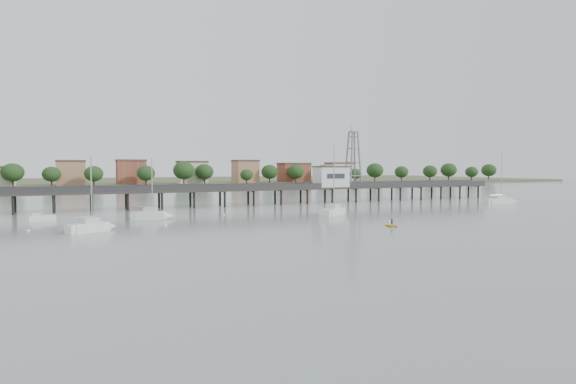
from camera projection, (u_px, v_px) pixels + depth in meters
The scene contains 13 objects.
ground_plane at pixel (396, 243), 57.07m from camera, with size 500.00×500.00×0.00m, color gray.
pier at pixel (237, 190), 111.48m from camera, with size 150.00×5.00×5.50m.
pier_building at pixel (331, 176), 121.61m from camera, with size 8.40×5.40×5.30m.
lattice_tower at pixel (353, 159), 124.05m from camera, with size 3.20×3.20×15.50m.
sailboat_b at pixel (156, 215), 83.50m from camera, with size 6.89×3.91×11.10m.
sailboat_a at pixel (96, 227), 67.56m from camera, with size 6.83×5.12×11.32m.
sailboat_c at pixel (336, 211), 91.82m from camera, with size 8.23×7.03×13.93m.
sailboat_e at pixel (504, 201), 118.50m from camera, with size 8.77×3.49×14.08m.
white_tender at pixel (42, 218), 80.27m from camera, with size 4.24×2.12×1.59m.
yellow_dinghy at pixel (392, 227), 73.07m from camera, with size 1.68×0.49×2.35m, color yellow.
dinghy_occupant at pixel (392, 227), 73.07m from camera, with size 0.38×1.03×0.25m, color black.
mooring_buoys at pixel (308, 217), 86.98m from camera, with size 92.56×27.35×0.39m.
far_shore at pixel (139, 181), 275.20m from camera, with size 500.00×170.00×10.40m.
Camera 1 is at (-35.00, -46.38, 9.08)m, focal length 30.00 mm.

